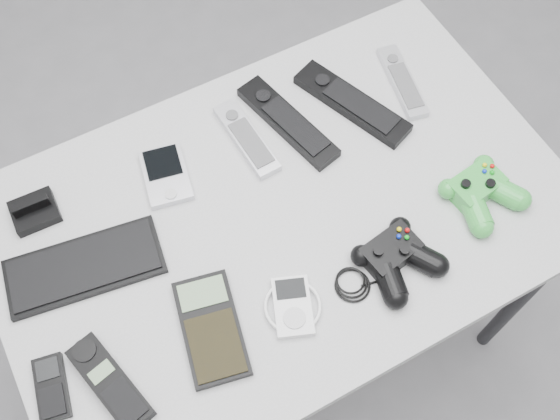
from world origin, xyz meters
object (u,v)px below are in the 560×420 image
pda (166,175)px  remote_black_b (352,103)px  mp3_player (293,306)px  remote_black_a (288,121)px  cordless_handset (110,383)px  remote_silver_a (246,138)px  calculator (211,328)px  desk (281,227)px  mobile_phone (51,388)px  pda_keyboard (84,266)px  remote_silver_b (402,81)px  controller_black (396,257)px  controller_green (481,191)px

pda → remote_black_b: 0.40m
mp3_player → remote_black_a: bearing=84.3°
cordless_handset → remote_silver_a: bearing=24.2°
remote_black_b → calculator: remote_black_b is taller
pda → remote_black_a: 0.26m
remote_black_a → desk: bearing=-135.2°
remote_black_b → cordless_handset: 0.70m
remote_black_b → remote_black_a: bearing=149.9°
desk → mp3_player: (-0.07, -0.17, 0.07)m
pda → mobile_phone: pda is taller
remote_black_b → pda_keyboard: bearing=166.3°
remote_black_a → remote_silver_b: size_ratio=1.32×
remote_silver_a → mp3_player: size_ratio=1.77×
pda_keyboard → mp3_player: mp3_player is taller
remote_silver_a → mobile_phone: bearing=-153.3°
mobile_phone → controller_black: size_ratio=0.45×
desk → remote_silver_b: bearing=21.8°
desk → remote_black_b: bearing=31.1°
mp3_player → controller_green: size_ratio=0.72×
pda_keyboard → controller_green: 0.73m
pda → mobile_phone: (-0.33, -0.28, -0.00)m
pda → remote_silver_b: size_ratio=0.68×
pda → remote_silver_a: 0.17m
pda_keyboard → controller_green: controller_green is taller
remote_silver_a → cordless_handset: 0.52m
controller_green → controller_black: bearing=-177.1°
pda_keyboard → cordless_handset: size_ratio=1.57×
pda_keyboard → mobile_phone: mobile_phone is taller
remote_silver_a → calculator: remote_silver_a is taller
pda_keyboard → remote_black_b: (0.60, 0.08, 0.00)m
remote_silver_b → controller_green: controller_green is taller
remote_black_a → calculator: size_ratio=1.30×
remote_silver_b → pda_keyboard: bearing=-162.0°
pda_keyboard → controller_black: (0.49, -0.25, 0.02)m
remote_black_a → controller_black: controller_black is taller
desk → remote_silver_a: (0.02, 0.17, 0.07)m
remote_silver_a → remote_silver_b: (0.35, -0.03, -0.00)m
pda_keyboard → controller_green: bearing=-8.3°
pda_keyboard → remote_silver_a: remote_silver_a is taller
desk → pda_keyboard: size_ratio=3.88×
mp3_player → remote_black_b: bearing=67.3°
remote_black_b → mobile_phone: 0.77m
mp3_player → controller_black: controller_black is taller
mobile_phone → controller_green: (0.82, -0.04, 0.01)m
cordless_handset → desk: bearing=6.7°
remote_black_b → controller_black: (-0.11, -0.33, 0.01)m
controller_green → mp3_player: bearing=176.6°
remote_silver_b → calculator: 0.64m
desk → controller_green: size_ratio=7.20×
desk → pda: pda is taller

